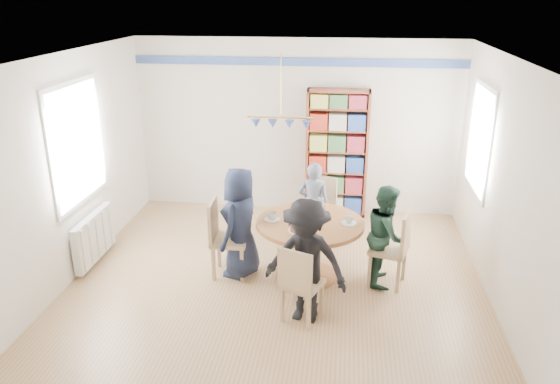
% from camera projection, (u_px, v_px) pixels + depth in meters
% --- Properties ---
extents(ground, '(5.00, 5.00, 0.00)m').
position_uv_depth(ground, '(276.00, 284.00, 6.62)').
color(ground, tan).
extents(room_shell, '(5.00, 5.00, 5.00)m').
position_uv_depth(room_shell, '(264.00, 134.00, 6.89)').
color(room_shell, white).
rests_on(room_shell, ground).
extents(radiator, '(0.12, 1.00, 0.60)m').
position_uv_depth(radiator, '(94.00, 237.00, 7.06)').
color(radiator, silver).
rests_on(radiator, ground).
extents(dining_table, '(1.30, 1.30, 0.75)m').
position_uv_depth(dining_table, '(310.00, 236.00, 6.60)').
color(dining_table, '#996132').
rests_on(dining_table, ground).
extents(chair_left, '(0.45, 0.45, 0.98)m').
position_uv_depth(chair_left, '(223.00, 234.00, 6.69)').
color(chair_left, tan).
rests_on(chair_left, ground).
extents(chair_right, '(0.52, 0.52, 0.95)m').
position_uv_depth(chair_right, '(396.00, 245.00, 6.44)').
color(chair_right, tan).
rests_on(chair_right, ground).
extents(chair_far, '(0.53, 0.53, 0.94)m').
position_uv_depth(chair_far, '(319.00, 207.00, 7.59)').
color(chair_far, tan).
rests_on(chair_far, ground).
extents(chair_near, '(0.51, 0.51, 0.88)m').
position_uv_depth(chair_near, '(299.00, 282.00, 5.72)').
color(chair_near, tan).
rests_on(chair_near, ground).
extents(person_left, '(0.62, 0.78, 1.39)m').
position_uv_depth(person_left, '(240.00, 223.00, 6.64)').
color(person_left, '#161D32').
rests_on(person_left, ground).
extents(person_right, '(0.50, 0.63, 1.24)m').
position_uv_depth(person_right, '(386.00, 235.00, 6.49)').
color(person_right, '#1A3429').
rests_on(person_right, ground).
extents(person_far, '(0.48, 0.36, 1.21)m').
position_uv_depth(person_far, '(314.00, 205.00, 7.42)').
color(person_far, gray).
rests_on(person_far, ground).
extents(person_near, '(1.00, 0.72, 1.39)m').
position_uv_depth(person_near, '(306.00, 261.00, 5.70)').
color(person_near, black).
rests_on(person_near, ground).
extents(bookshelf, '(0.94, 0.28, 1.98)m').
position_uv_depth(bookshelf, '(337.00, 155.00, 8.39)').
color(bookshelf, brown).
rests_on(bookshelf, ground).
extents(tableware, '(1.11, 1.11, 0.29)m').
position_uv_depth(tableware, '(309.00, 216.00, 6.54)').
color(tableware, white).
rests_on(tableware, dining_table).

